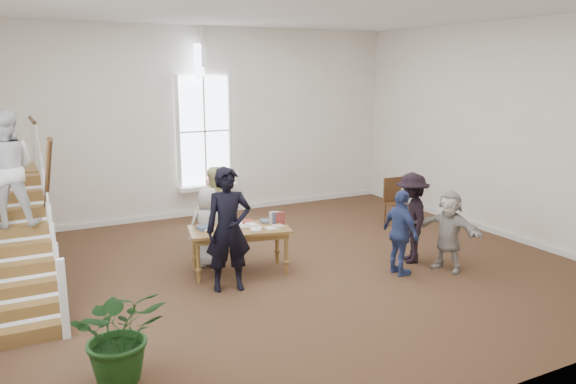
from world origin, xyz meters
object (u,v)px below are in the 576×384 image
library_table (239,233)px  woman_cluster_b (411,218)px  floor_plant (120,333)px  side_chair (395,199)px  woman_cluster_c (449,231)px  person_yellow (214,211)px  woman_cluster_a (401,233)px  police_officer (229,229)px  elderly_woman (209,227)px

library_table → woman_cluster_b: 3.16m
floor_plant → side_chair: floor_plant is taller
side_chair → woman_cluster_c: bearing=-108.1°
person_yellow → floor_plant: bearing=45.0°
library_table → side_chair: (4.34, 1.23, -0.10)m
woman_cluster_a → floor_plant: bearing=104.6°
police_officer → side_chair: police_officer is taller
police_officer → library_table: bearing=67.2°
side_chair → elderly_woman: bearing=-170.5°
woman_cluster_c → side_chair: woman_cluster_c is taller
person_yellow → side_chair: (4.39, 0.13, -0.24)m
police_officer → woman_cluster_c: police_officer is taller
person_yellow → library_table: bearing=81.5°
person_yellow → side_chair: bearing=170.5°
side_chair → person_yellow: bearing=-176.4°
elderly_woman → floor_plant: size_ratio=1.26×
woman_cluster_c → side_chair: size_ratio=1.32×
woman_cluster_c → elderly_woman: bearing=-141.7°
elderly_woman → floor_plant: 3.91m
floor_plant → side_chair: 7.90m
woman_cluster_a → woman_cluster_c: 0.92m
library_table → woman_cluster_c: 3.68m
police_officer → person_yellow: size_ratio=1.17×
person_yellow → side_chair: person_yellow is taller
police_officer → woman_cluster_b: police_officer is taller
person_yellow → woman_cluster_b: 3.68m
woman_cluster_b → woman_cluster_c: woman_cluster_b is taller
police_officer → person_yellow: bearing=89.1°
police_officer → woman_cluster_c: 3.90m
person_yellow → woman_cluster_c: 4.31m
person_yellow → side_chair: size_ratio=1.58×
library_table → elderly_woman: (-0.35, 0.60, 0.01)m
police_officer → elderly_woman: police_officer is taller
library_table → police_officer: police_officer is taller
woman_cluster_c → police_officer: bearing=-124.8°
police_officer → elderly_woman: size_ratio=1.39×
woman_cluster_c → library_table: bearing=-136.4°
side_chair → woman_cluster_b: bearing=-119.6°
library_table → woman_cluster_c: (3.32, -1.57, -0.00)m
person_yellow → woman_cluster_a: bearing=123.8°
elderly_woman → person_yellow: bearing=-108.8°
elderly_woman → woman_cluster_c: (3.67, -2.18, -0.01)m
person_yellow → woman_cluster_b: person_yellow is taller
woman_cluster_b → police_officer: bearing=-67.4°
library_table → person_yellow: 1.11m
woman_cluster_b → woman_cluster_a: bearing=-26.0°
police_officer → floor_plant: size_ratio=1.75×
woman_cluster_a → woman_cluster_b: bearing=-52.7°
person_yellow → woman_cluster_c: bearing=130.4°
elderly_woman → woman_cluster_c: bearing=161.6°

